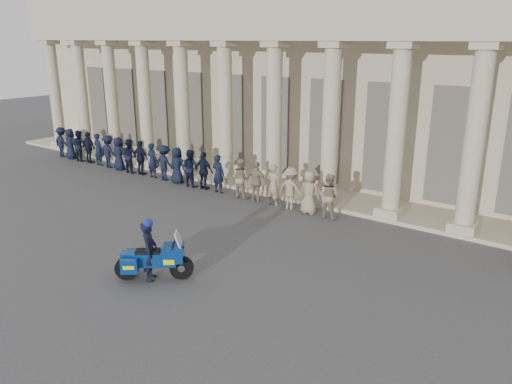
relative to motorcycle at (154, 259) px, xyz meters
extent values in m
plane|color=#3E3E41|center=(-0.57, 0.46, -0.60)|extent=(90.00, 90.00, 0.00)
cube|color=tan|center=(-0.57, 15.46, 3.90)|extent=(40.00, 10.00, 9.00)
cube|color=tan|center=(-0.57, 9.26, -0.52)|extent=(40.00, 2.60, 0.15)
cube|color=tan|center=(-0.57, 8.46, 6.19)|extent=(35.80, 1.00, 1.00)
cube|color=tan|center=(-17.47, 8.46, -0.30)|extent=(0.90, 0.90, 0.30)
cylinder|color=tan|center=(-17.47, 8.46, 2.65)|extent=(0.64, 0.64, 5.60)
cube|color=tan|center=(-17.47, 8.46, 5.57)|extent=(0.85, 0.85, 0.24)
cube|color=tan|center=(-14.87, 8.46, -0.30)|extent=(0.90, 0.90, 0.30)
cylinder|color=tan|center=(-14.87, 8.46, 2.65)|extent=(0.64, 0.64, 5.60)
cube|color=tan|center=(-14.87, 8.46, 5.57)|extent=(0.85, 0.85, 0.24)
cube|color=tan|center=(-12.27, 8.46, -0.30)|extent=(0.90, 0.90, 0.30)
cylinder|color=tan|center=(-12.27, 8.46, 2.65)|extent=(0.64, 0.64, 5.60)
cube|color=tan|center=(-12.27, 8.46, 5.57)|extent=(0.85, 0.85, 0.24)
cube|color=tan|center=(-9.67, 8.46, -0.30)|extent=(0.90, 0.90, 0.30)
cylinder|color=tan|center=(-9.67, 8.46, 2.65)|extent=(0.64, 0.64, 5.60)
cube|color=tan|center=(-9.67, 8.46, 5.57)|extent=(0.85, 0.85, 0.24)
cube|color=tan|center=(-7.07, 8.46, -0.30)|extent=(0.90, 0.90, 0.30)
cylinder|color=tan|center=(-7.07, 8.46, 2.65)|extent=(0.64, 0.64, 5.60)
cube|color=tan|center=(-7.07, 8.46, 5.57)|extent=(0.85, 0.85, 0.24)
cube|color=tan|center=(-4.47, 8.46, -0.30)|extent=(0.90, 0.90, 0.30)
cylinder|color=tan|center=(-4.47, 8.46, 2.65)|extent=(0.64, 0.64, 5.60)
cube|color=tan|center=(-4.47, 8.46, 5.57)|extent=(0.85, 0.85, 0.24)
cube|color=tan|center=(-1.87, 8.46, -0.30)|extent=(0.90, 0.90, 0.30)
cylinder|color=tan|center=(-1.87, 8.46, 2.65)|extent=(0.64, 0.64, 5.60)
cube|color=tan|center=(-1.87, 8.46, 5.57)|extent=(0.85, 0.85, 0.24)
cube|color=tan|center=(0.73, 8.46, -0.30)|extent=(0.90, 0.90, 0.30)
cylinder|color=tan|center=(0.73, 8.46, 2.65)|extent=(0.64, 0.64, 5.60)
cube|color=tan|center=(0.73, 8.46, 5.57)|extent=(0.85, 0.85, 0.24)
cube|color=tan|center=(3.33, 8.46, -0.30)|extent=(0.90, 0.90, 0.30)
cylinder|color=tan|center=(3.33, 8.46, 2.65)|extent=(0.64, 0.64, 5.60)
cube|color=tan|center=(3.33, 8.46, 5.57)|extent=(0.85, 0.85, 0.24)
cube|color=tan|center=(5.93, 8.46, -0.30)|extent=(0.90, 0.90, 0.30)
cylinder|color=tan|center=(5.93, 8.46, 2.65)|extent=(0.64, 0.64, 5.60)
cube|color=tan|center=(5.93, 8.46, 5.57)|extent=(0.85, 0.85, 0.24)
cube|color=black|center=(-16.17, 10.48, 1.95)|extent=(1.30, 0.12, 4.20)
cube|color=black|center=(-13.57, 10.48, 1.95)|extent=(1.30, 0.12, 4.20)
cube|color=black|center=(-10.97, 10.48, 1.95)|extent=(1.30, 0.12, 4.20)
cube|color=black|center=(-8.37, 10.48, 1.95)|extent=(1.30, 0.12, 4.20)
cube|color=black|center=(-5.77, 10.48, 1.95)|extent=(1.30, 0.12, 4.20)
cube|color=black|center=(-3.17, 10.48, 1.95)|extent=(1.30, 0.12, 4.20)
cube|color=black|center=(-0.57, 10.48, 1.95)|extent=(1.30, 0.12, 4.20)
cube|color=black|center=(2.03, 10.48, 1.95)|extent=(1.30, 0.12, 4.20)
cube|color=black|center=(4.63, 10.48, 1.95)|extent=(1.30, 0.12, 4.20)
imported|color=black|center=(-15.38, 7.22, 0.24)|extent=(1.08, 0.62, 1.68)
imported|color=black|center=(-14.56, 7.22, 0.24)|extent=(0.82, 0.53, 1.68)
imported|color=black|center=(-13.74, 7.22, 0.24)|extent=(0.81, 0.63, 1.68)
imported|color=black|center=(-12.92, 7.22, 0.24)|extent=(0.98, 0.41, 1.68)
imported|color=black|center=(-12.10, 7.22, 0.24)|extent=(0.61, 0.40, 1.68)
imported|color=black|center=(-11.28, 7.22, 0.24)|extent=(1.08, 0.62, 1.68)
imported|color=black|center=(-10.46, 7.22, 0.24)|extent=(0.82, 0.53, 1.68)
imported|color=black|center=(-9.64, 7.22, 0.24)|extent=(0.81, 0.63, 1.68)
imported|color=black|center=(-8.81, 7.22, 0.24)|extent=(0.98, 0.41, 1.68)
imported|color=black|center=(-7.99, 7.22, 0.24)|extent=(0.61, 0.40, 1.68)
imported|color=black|center=(-7.17, 7.22, 0.24)|extent=(1.08, 0.62, 1.68)
imported|color=black|center=(-6.35, 7.22, 0.24)|extent=(0.82, 0.53, 1.68)
imported|color=black|center=(-5.53, 7.22, 0.24)|extent=(0.81, 0.63, 1.68)
imported|color=black|center=(-4.71, 7.22, 0.24)|extent=(0.98, 0.41, 1.68)
imported|color=black|center=(-3.89, 7.22, 0.24)|extent=(0.61, 0.40, 1.68)
imported|color=gray|center=(-2.67, 7.22, 0.24)|extent=(0.81, 0.63, 1.68)
imported|color=gray|center=(-1.84, 7.22, 0.24)|extent=(0.98, 0.41, 1.68)
imported|color=gray|center=(-1.02, 7.22, 0.24)|extent=(0.61, 0.40, 1.68)
imported|color=gray|center=(-0.20, 7.22, 0.24)|extent=(1.08, 0.62, 1.68)
imported|color=gray|center=(0.62, 7.22, 0.24)|extent=(0.82, 0.53, 1.68)
imported|color=gray|center=(1.44, 7.22, 0.24)|extent=(0.81, 0.63, 1.68)
cylinder|color=black|center=(0.57, 0.45, -0.27)|extent=(0.60, 0.52, 0.66)
cylinder|color=black|center=(-0.60, -0.48, -0.27)|extent=(0.60, 0.52, 0.66)
cube|color=navy|center=(0.03, 0.02, 0.02)|extent=(1.16, 1.04, 0.38)
cube|color=navy|center=(0.42, 0.33, 0.18)|extent=(0.75, 0.75, 0.45)
cube|color=silver|center=(0.42, 0.33, -0.05)|extent=(0.36, 0.37, 0.12)
cube|color=#B2BFCC|center=(0.55, 0.43, 0.52)|extent=(0.45, 0.49, 0.53)
cube|color=black|center=(-0.13, -0.11, 0.22)|extent=(0.72, 0.67, 0.10)
cube|color=navy|center=(-0.56, -0.45, 0.10)|extent=(0.48, 0.48, 0.22)
cube|color=navy|center=(-0.29, -0.63, -0.05)|extent=(0.49, 0.45, 0.40)
cube|color=#DDEA0C|center=(-0.29, -0.63, -0.05)|extent=(0.38, 0.37, 0.10)
cube|color=navy|center=(-0.68, -0.13, -0.05)|extent=(0.49, 0.45, 0.40)
cube|color=#DDEA0C|center=(-0.68, -0.13, -0.05)|extent=(0.38, 0.37, 0.10)
cylinder|color=silver|center=(-0.51, -0.10, -0.30)|extent=(0.53, 0.45, 0.10)
cylinder|color=black|center=(0.42, 0.33, 0.42)|extent=(0.46, 0.57, 0.04)
imported|color=black|center=(-0.09, -0.08, 0.25)|extent=(0.70, 0.73, 1.69)
sphere|color=navy|center=(-0.09, -0.08, 1.04)|extent=(0.28, 0.28, 0.28)
camera|label=1|loc=(9.66, -8.39, 5.76)|focal=35.00mm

